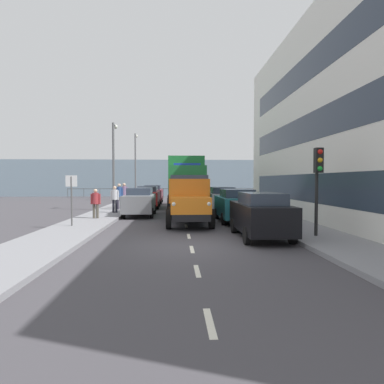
% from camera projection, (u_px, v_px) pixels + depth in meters
% --- Properties ---
extents(ground_plane, '(80.00, 80.00, 0.00)m').
position_uv_depth(ground_plane, '(183.00, 213.00, 21.85)').
color(ground_plane, '#423F44').
extents(sidewalk_left, '(2.46, 42.05, 0.15)m').
position_uv_depth(sidewalk_left, '(256.00, 212.00, 22.09)').
color(sidewalk_left, gray).
rests_on(sidewalk_left, ground_plane).
extents(sidewalk_right, '(2.46, 42.05, 0.15)m').
position_uv_depth(sidewalk_right, '(109.00, 213.00, 21.60)').
color(sidewalk_right, gray).
rests_on(sidewalk_right, ground_plane).
extents(road_centreline_markings, '(0.12, 37.33, 0.01)m').
position_uv_depth(road_centreline_markings, '(184.00, 215.00, 20.81)').
color(road_centreline_markings, silver).
rests_on(road_centreline_markings, ground_plane).
extents(sea_horizon, '(80.00, 0.80, 5.00)m').
position_uv_depth(sea_horizon, '(179.00, 178.00, 45.74)').
color(sea_horizon, gray).
rests_on(sea_horizon, ground_plane).
extents(seawall_railing, '(28.08, 0.08, 1.20)m').
position_uv_depth(seawall_railing, '(179.00, 190.00, 42.20)').
color(seawall_railing, '#4C5156').
rests_on(seawall_railing, ground_plane).
extents(truck_vintage_orange, '(2.17, 5.64, 2.43)m').
position_uv_depth(truck_vintage_orange, '(189.00, 201.00, 16.12)').
color(truck_vintage_orange, black).
rests_on(truck_vintage_orange, ground_plane).
extents(lorry_cargo_green, '(2.58, 8.20, 3.87)m').
position_uv_depth(lorry_cargo_green, '(186.00, 182.00, 24.51)').
color(lorry_cargo_green, '#1E7033').
rests_on(lorry_cargo_green, ground_plane).
extents(car_black_kerbside_near, '(1.75, 4.05, 1.72)m').
position_uv_depth(car_black_kerbside_near, '(260.00, 215.00, 12.45)').
color(car_black_kerbside_near, black).
rests_on(car_black_kerbside_near, ground_plane).
extents(car_teal_kerbside_1, '(1.89, 4.18, 1.72)m').
position_uv_depth(car_teal_kerbside_1, '(236.00, 205.00, 17.45)').
color(car_teal_kerbside_1, '#1E6670').
rests_on(car_teal_kerbside_1, ground_plane).
extents(car_silver_kerbside_2, '(1.88, 4.02, 1.72)m').
position_uv_depth(car_silver_kerbside_2, '(222.00, 199.00, 22.88)').
color(car_silver_kerbside_2, '#B7BABF').
rests_on(car_silver_kerbside_2, ground_plane).
extents(car_grey_oppositeside_0, '(1.80, 4.01, 1.72)m').
position_uv_depth(car_grey_oppositeside_0, '(140.00, 201.00, 20.17)').
color(car_grey_oppositeside_0, slate).
rests_on(car_grey_oppositeside_0, ground_plane).
extents(car_red_oppositeside_1, '(1.83, 4.29, 1.72)m').
position_uv_depth(car_red_oppositeside_1, '(148.00, 197.00, 26.09)').
color(car_red_oppositeside_1, '#B21E1E').
rests_on(car_red_oppositeside_1, ground_plane).
extents(car_maroon_oppositeside_2, '(1.88, 4.52, 1.72)m').
position_uv_depth(car_maroon_oppositeside_2, '(153.00, 194.00, 31.60)').
color(car_maroon_oppositeside_2, maroon).
rests_on(car_maroon_oppositeside_2, ground_plane).
extents(pedestrian_in_dark_coat, '(0.53, 0.34, 1.57)m').
position_uv_depth(pedestrian_in_dark_coat, '(96.00, 201.00, 17.69)').
color(pedestrian_in_dark_coat, '#4C473D').
rests_on(pedestrian_in_dark_coat, sidewalk_right).
extents(pedestrian_by_lamp, '(0.53, 0.34, 1.67)m').
position_uv_depth(pedestrian_by_lamp, '(115.00, 197.00, 20.82)').
color(pedestrian_by_lamp, black).
rests_on(pedestrian_by_lamp, sidewalk_right).
extents(pedestrian_near_railing, '(0.53, 0.34, 1.80)m').
position_uv_depth(pedestrian_near_railing, '(119.00, 194.00, 23.07)').
color(pedestrian_near_railing, '#383342').
rests_on(pedestrian_near_railing, sidewalk_right).
extents(pedestrian_couple_b, '(0.53, 0.34, 1.82)m').
position_uv_depth(pedestrian_couple_b, '(124.00, 193.00, 24.51)').
color(pedestrian_couple_b, black).
rests_on(pedestrian_couple_b, sidewalk_right).
extents(traffic_light_near, '(0.28, 0.41, 3.20)m').
position_uv_depth(traffic_light_near, '(318.00, 172.00, 11.98)').
color(traffic_light_near, black).
rests_on(traffic_light_near, sidewalk_left).
extents(lamp_post_promenade, '(0.32, 1.14, 6.17)m').
position_uv_depth(lamp_post_promenade, '(114.00, 157.00, 23.90)').
color(lamp_post_promenade, '#59595B').
rests_on(lamp_post_promenade, sidewalk_right).
extents(lamp_post_far, '(0.32, 1.14, 7.00)m').
position_uv_depth(lamp_post_far, '(136.00, 161.00, 35.33)').
color(lamp_post_far, '#59595B').
rests_on(lamp_post_far, sidewalk_right).
extents(street_sign, '(0.50, 0.07, 2.25)m').
position_uv_depth(street_sign, '(71.00, 191.00, 14.75)').
color(street_sign, '#4C4C4C').
rests_on(street_sign, sidewalk_right).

